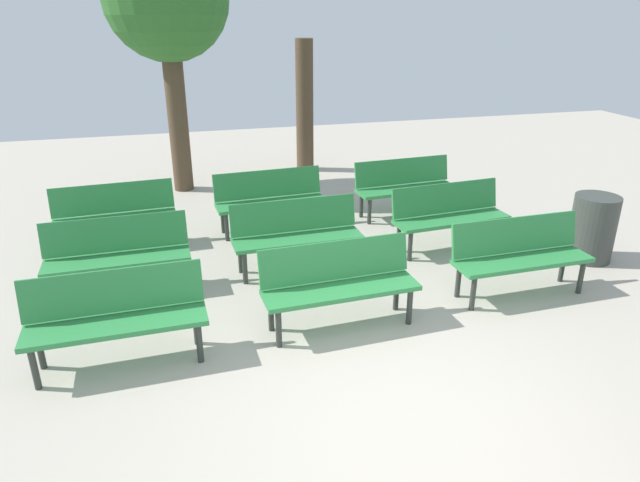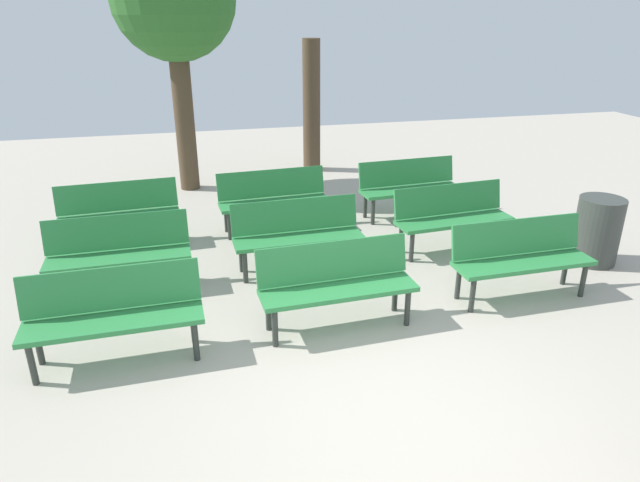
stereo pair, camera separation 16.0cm
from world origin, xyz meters
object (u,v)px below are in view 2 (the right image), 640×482
at_px(bench_r0_c2, 521,254).
at_px(tree_0, 174,1).
at_px(bench_r2_c2, 409,184).
at_px(trash_bin, 597,231).
at_px(bench_r1_c2, 452,214).
at_px(tree_1, 312,106).
at_px(bench_r1_c1, 297,231).
at_px(bench_r0_c0, 113,311).
at_px(bench_r2_c1, 273,197).
at_px(bench_r0_c1, 336,280).
at_px(bench_r2_c0, 119,211).
at_px(bench_r1_c0, 119,249).

bearing_deg(bench_r0_c2, tree_0, 123.25).
xyz_separation_m(bench_r2_c2, trash_bin, (1.65, -2.27, -0.07)).
distance_m(bench_r1_c2, tree_1, 4.61).
distance_m(bench_r0_c2, bench_r1_c1, 2.64).
distance_m(bench_r0_c0, bench_r2_c1, 3.58).
bearing_deg(bench_r1_c2, tree_0, 127.72).
xyz_separation_m(bench_r0_c2, bench_r1_c2, (-0.15, 1.43, 0.00)).
distance_m(bench_r1_c2, tree_0, 5.68).
relative_size(bench_r0_c2, bench_r1_c2, 0.99).
bearing_deg(bench_r0_c1, bench_r2_c1, 90.70).
bearing_deg(bench_r2_c1, trash_bin, -32.94).
height_order(bench_r1_c2, bench_r2_c0, same).
xyz_separation_m(bench_r1_c0, bench_r2_c2, (4.23, 1.61, 0.00)).
bearing_deg(bench_r0_c0, bench_r0_c1, 1.19).
distance_m(bench_r0_c2, bench_r2_c2, 2.85).
xyz_separation_m(bench_r2_c1, bench_r2_c2, (2.18, 0.10, 0.00)).
distance_m(bench_r2_c1, trash_bin, 4.40).
relative_size(bench_r0_c2, bench_r2_c0, 0.99).
bearing_deg(bench_r1_c1, bench_r1_c2, 1.75).
distance_m(bench_r0_c1, bench_r2_c1, 2.88).
bearing_deg(bench_r2_c0, bench_r0_c2, -33.78).
bearing_deg(tree_0, bench_r1_c1, -72.43).
relative_size(bench_r0_c2, trash_bin, 1.86).
height_order(bench_r2_c1, tree_0, tree_0).
relative_size(bench_r0_c0, bench_r1_c2, 0.99).
bearing_deg(bench_r1_c1, bench_r2_c1, 90.78).
distance_m(bench_r1_c2, bench_r2_c2, 1.41).
distance_m(bench_r0_c1, bench_r1_c2, 2.57).
bearing_deg(tree_1, bench_r2_c0, -136.75).
distance_m(bench_r2_c0, bench_r2_c1, 2.16).
xyz_separation_m(bench_r0_c0, bench_r1_c1, (2.04, 1.55, 0.00)).
bearing_deg(trash_bin, bench_r2_c0, 161.08).
xyz_separation_m(bench_r0_c2, tree_1, (-1.05, 5.89, 0.77)).
xyz_separation_m(bench_r0_c2, bench_r2_c1, (-2.36, 2.74, 0.00)).
bearing_deg(bench_r0_c1, trash_bin, 8.25).
height_order(bench_r2_c1, tree_1, tree_1).
distance_m(bench_r1_c1, trash_bin, 3.84).
height_order(bench_r0_c0, bench_r1_c1, same).
relative_size(tree_0, tree_1, 1.68).
distance_m(bench_r0_c2, bench_r1_c0, 4.58).
distance_m(bench_r0_c1, bench_r1_c1, 1.44).
bearing_deg(bench_r0_c1, bench_r1_c2, 34.71).
height_order(tree_0, trash_bin, tree_0).
distance_m(bench_r1_c0, tree_1, 5.79).
bearing_deg(bench_r0_c1, bench_r1_c0, 145.74).
distance_m(bench_r1_c1, bench_r2_c1, 1.44).
bearing_deg(tree_0, bench_r0_c2, -55.62).
relative_size(bench_r0_c1, bench_r0_c2, 1.01).
height_order(bench_r1_c0, bench_r2_c0, same).
bearing_deg(trash_bin, bench_r0_c0, -172.00).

